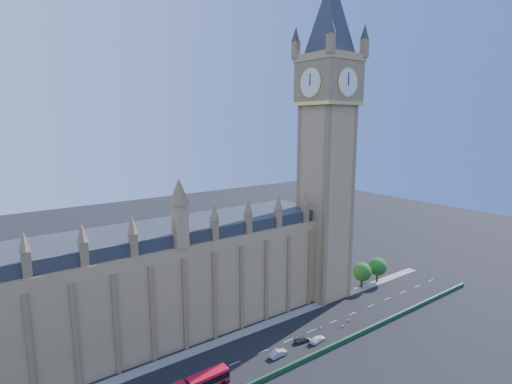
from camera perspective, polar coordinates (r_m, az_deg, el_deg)
ground at (r=99.38m, az=-0.99°, el=-22.52°), size 400.00×400.00×0.00m
palace_westminster at (r=101.45m, az=-20.64°, el=-13.62°), size 120.00×20.00×28.00m
elizabeth_tower at (r=119.34m, az=10.19°, el=10.40°), size 20.59×20.59×105.00m
bridge_parapet at (r=93.07m, az=2.53°, el=-24.59°), size 160.00×0.60×1.20m
kerb_north at (r=106.11m, az=-4.15°, el=-20.20°), size 160.00×3.00×0.16m
tree_east_near at (r=136.22m, az=14.96°, el=-10.87°), size 6.00×6.00×8.50m
tree_east_far at (r=142.23m, az=17.02°, el=-10.07°), size 6.00×6.00×8.50m
car_grey at (r=105.15m, az=6.65°, el=-20.14°), size 4.52×2.29×1.48m
car_silver at (r=99.31m, az=3.21°, el=-22.02°), size 4.79×1.71×1.57m
car_white at (r=105.63m, az=8.77°, el=-20.07°), size 4.94×2.45×1.38m
cone_a at (r=106.22m, az=5.84°, el=-20.03°), size 0.50×0.50×0.70m
cone_b at (r=111.46m, az=9.19°, el=-18.58°), size 0.56×0.56×0.67m
cone_c at (r=113.04m, az=12.23°, el=-18.22°), size 0.54×0.54×0.77m
cone_d at (r=116.29m, az=13.06°, el=-17.40°), size 0.62×0.62×0.80m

